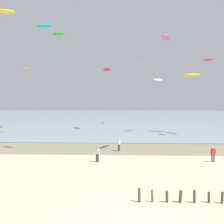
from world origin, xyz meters
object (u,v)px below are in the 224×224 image
at_px(kite_aloft_5, 158,80).
at_px(kite_aloft_1, 191,75).
at_px(kite_aloft_11, 166,38).
at_px(kite_aloft_2, 59,34).
at_px(person_mid_beach, 97,154).
at_px(kite_aloft_3, 139,57).
at_px(kite_aloft_12, 208,60).
at_px(person_by_waterline, 119,144).
at_px(kite_aloft_6, 25,70).
at_px(kite_aloft_8, 107,70).
at_px(person_nearest_camera, 213,154).
at_px(kite_aloft_0, 5,11).
at_px(kite_aloft_4, 44,26).

bearing_deg(kite_aloft_5, kite_aloft_1, 132.89).
bearing_deg(kite_aloft_11, kite_aloft_2, -62.77).
relative_size(person_mid_beach, kite_aloft_3, 0.88).
distance_m(kite_aloft_11, kite_aloft_12, 13.79).
xyz_separation_m(person_by_waterline, kite_aloft_5, (7.21, 15.23, 9.07)).
height_order(kite_aloft_5, kite_aloft_11, kite_aloft_11).
distance_m(person_by_waterline, kite_aloft_12, 21.63).
bearing_deg(kite_aloft_2, kite_aloft_5, 68.26).
bearing_deg(kite_aloft_6, kite_aloft_11, 34.00).
height_order(person_mid_beach, person_by_waterline, same).
height_order(person_by_waterline, kite_aloft_8, kite_aloft_8).
height_order(person_nearest_camera, kite_aloft_0, kite_aloft_0).
distance_m(kite_aloft_1, kite_aloft_8, 16.03).
xyz_separation_m(person_nearest_camera, kite_aloft_5, (-3.15, 20.02, 9.07)).
bearing_deg(kite_aloft_5, person_by_waterline, 24.48).
bearing_deg(kite_aloft_8, kite_aloft_2, 138.44).
distance_m(person_nearest_camera, kite_aloft_6, 39.77).
relative_size(kite_aloft_4, kite_aloft_12, 1.34).
relative_size(person_by_waterline, kite_aloft_12, 0.82).
height_order(kite_aloft_5, kite_aloft_8, kite_aloft_8).
distance_m(kite_aloft_3, kite_aloft_12, 19.55).
distance_m(kite_aloft_2, kite_aloft_12, 24.79).
height_order(person_nearest_camera, kite_aloft_4, kite_aloft_4).
xyz_separation_m(kite_aloft_2, kite_aloft_3, (11.91, 27.57, 1.01)).
bearing_deg(kite_aloft_2, kite_aloft_1, 57.29).
xyz_separation_m(kite_aloft_4, kite_aloft_8, (10.41, 6.74, -6.80)).
xyz_separation_m(person_nearest_camera, kite_aloft_0, (-28.73, 13.22, 19.63)).
bearing_deg(kite_aloft_4, kite_aloft_6, 137.22).
relative_size(kite_aloft_4, kite_aloft_11, 1.02).
xyz_separation_m(kite_aloft_3, kite_aloft_4, (-17.31, -15.63, 3.10)).
relative_size(person_nearest_camera, kite_aloft_8, 0.52).
distance_m(person_nearest_camera, kite_aloft_0, 37.23).
bearing_deg(kite_aloft_11, kite_aloft_6, -102.87).
height_order(person_mid_beach, kite_aloft_0, kite_aloft_0).
bearing_deg(person_nearest_camera, kite_aloft_6, 141.14).
bearing_deg(person_mid_beach, person_by_waterline, 65.89).
xyz_separation_m(kite_aloft_1, kite_aloft_6, (-32.49, 4.62, 1.44)).
xyz_separation_m(kite_aloft_11, kite_aloft_12, (8.82, 10.51, -1.41)).
height_order(person_by_waterline, kite_aloft_1, kite_aloft_1).
bearing_deg(kite_aloft_4, person_by_waterline, -33.09).
relative_size(kite_aloft_2, kite_aloft_11, 0.69).
height_order(kite_aloft_2, kite_aloft_12, kite_aloft_2).
distance_m(person_nearest_camera, kite_aloft_11, 14.98).
relative_size(kite_aloft_0, kite_aloft_8, 1.02).
distance_m(kite_aloft_8, kite_aloft_12, 18.69).
height_order(kite_aloft_0, kite_aloft_5, kite_aloft_0).
distance_m(kite_aloft_2, kite_aloft_6, 23.29).
bearing_deg(person_mid_beach, kite_aloft_5, 64.98).
xyz_separation_m(kite_aloft_1, kite_aloft_12, (1.47, -4.13, 2.17)).
relative_size(kite_aloft_0, kite_aloft_11, 1.23).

